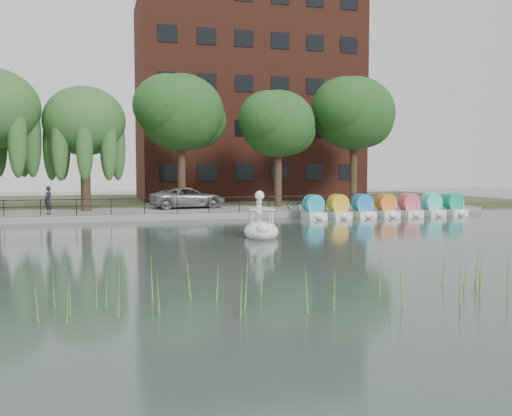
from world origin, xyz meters
name	(u,v)px	position (x,y,z in m)	size (l,w,h in m)	color
ground_plane	(271,246)	(0.00, 0.00, 0.00)	(120.00, 120.00, 0.00)	#40504B
promenade	(201,212)	(0.00, 16.00, 0.20)	(40.00, 6.00, 0.40)	gray
kerb	(209,216)	(0.00, 13.05, 0.20)	(40.00, 0.25, 0.40)	gray
land_strip	(174,201)	(0.00, 30.00, 0.18)	(60.00, 22.00, 0.36)	#47512D
railing	(209,201)	(0.00, 13.25, 1.15)	(32.00, 0.05, 1.00)	black
apartment_building	(247,103)	(7.00, 29.97, 9.36)	(20.00, 10.07, 18.00)	#4C1E16
willow_mid	(84,122)	(-7.50, 17.00, 6.25)	(5.32, 5.32, 8.15)	#473323
broadleaf_center	(181,113)	(-1.00, 18.00, 7.06)	(6.00, 6.00, 9.25)	#473323
broadleaf_right	(278,124)	(6.00, 17.50, 6.39)	(5.40, 5.40, 8.32)	#473323
broadleaf_far	(354,114)	(12.50, 18.50, 7.40)	(6.30, 6.30, 9.71)	#473323
minivan	(188,196)	(-0.62, 17.58, 1.24)	(6.04, 2.78, 1.68)	gray
bicycle	(298,202)	(6.45, 14.36, 0.90)	(1.72, 0.60, 1.00)	gray
pedestrian	(48,198)	(-9.66, 14.38, 1.39)	(0.71, 0.48, 1.98)	black
swan_boat	(261,227)	(0.49, 3.08, 0.47)	(2.03, 2.77, 2.13)	white
pedal_boat_row	(386,208)	(11.49, 11.41, 0.61)	(11.35, 1.70, 1.40)	white
reed_bank	(453,269)	(2.00, -9.50, 0.60)	(24.00, 2.40, 1.20)	#669938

